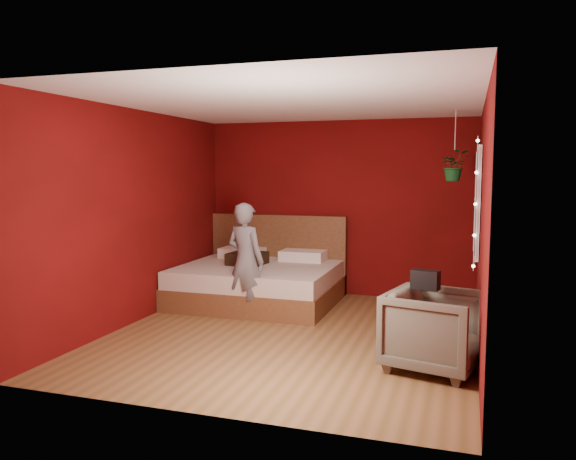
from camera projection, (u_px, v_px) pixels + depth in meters
name	position (u px, v px, depth m)	size (l,w,h in m)	color
floor	(293.00, 334.00, 6.41)	(4.50, 4.50, 0.00)	olive
room_walls	(293.00, 187.00, 6.23)	(4.04, 4.54, 2.62)	#680B0C
window	(477.00, 202.00, 6.50)	(0.05, 0.97, 1.27)	white
fairy_lights	(476.00, 204.00, 6.02)	(0.04, 0.04, 1.45)	silver
bed	(260.00, 280.00, 7.97)	(2.15, 1.83, 1.18)	brown
person	(246.00, 261.00, 7.04)	(0.53, 0.35, 1.46)	slate
armchair	(434.00, 330.00, 5.22)	(0.80, 0.83, 0.75)	#575444
handbag	(425.00, 280.00, 5.23)	(0.25, 0.13, 0.18)	black
throw_pillow	(247.00, 258.00, 7.95)	(0.47, 0.47, 0.17)	black
hanging_plant	(454.00, 165.00, 6.99)	(0.42, 0.39, 0.87)	silver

